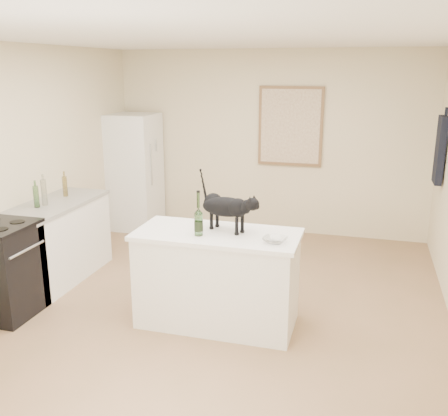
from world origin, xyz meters
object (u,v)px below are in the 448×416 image
at_px(glass_bowl, 275,240).
at_px(stove, 2,271).
at_px(fridge, 134,172).
at_px(wine_bottle, 198,216).
at_px(black_cat, 226,209).

bearing_deg(glass_bowl, stove, -174.33).
distance_m(fridge, wine_bottle, 3.30).
height_order(wine_bottle, glass_bowl, wine_bottle).
xyz_separation_m(stove, glass_bowl, (2.61, 0.26, 0.48)).
distance_m(black_cat, glass_bowl, 0.57).
xyz_separation_m(wine_bottle, glass_bowl, (0.69, -0.02, -0.15)).
bearing_deg(black_cat, glass_bowl, -1.80).
bearing_deg(black_cat, wine_bottle, -113.59).
bearing_deg(black_cat, stove, -145.87).
bearing_deg(fridge, stove, -90.00).
bearing_deg(stove, fridge, 90.00).
distance_m(black_cat, wine_bottle, 0.28).
height_order(fridge, wine_bottle, fridge).
xyz_separation_m(stove, fridge, (0.00, 2.95, 0.40)).
relative_size(black_cat, glass_bowl, 2.82).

